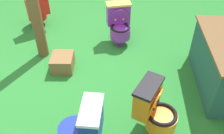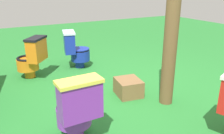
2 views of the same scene
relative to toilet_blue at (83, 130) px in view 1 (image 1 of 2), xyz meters
The scene contains 6 objects.
ground 1.61m from the toilet_blue, 169.16° to the right, with size 14.00×14.00×0.00m, color #26752D.
toilet_blue is the anchor object (origin of this frame).
toilet_red 3.09m from the toilet_blue, 166.49° to the right, with size 0.60×0.55×0.73m.
toilet_orange 0.86m from the toilet_blue, 99.76° to the left, with size 0.62×0.64×0.73m.
toilet_purple 2.34m from the toilet_blue, 160.16° to the left, with size 0.50×0.44×0.73m.
small_crate 1.58m from the toilet_blue, behind, with size 0.39×0.34×0.24m, color brown.
Camera 1 is at (3.17, 0.37, 2.55)m, focal length 39.06 mm.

